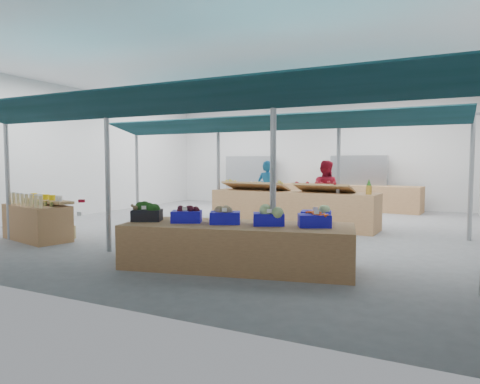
{
  "coord_description": "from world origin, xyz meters",
  "views": [
    {
      "loc": [
        5.05,
        -10.41,
        1.78
      ],
      "look_at": [
        0.73,
        -1.6,
        1.09
      ],
      "focal_mm": 32.0,
      "sensor_mm": 36.0,
      "label": 1
    }
  ],
  "objects_px": {
    "vendor_left": "(268,190)",
    "crate_stack": "(264,252)",
    "vendor_right": "(325,192)",
    "veg_counter": "(237,246)",
    "fruit_counter": "(293,209)",
    "bottle_shelf": "(39,221)"
  },
  "relations": [
    {
      "from": "vendor_left",
      "to": "crate_stack",
      "type": "bearing_deg",
      "value": 114.98
    },
    {
      "from": "crate_stack",
      "to": "vendor_right",
      "type": "height_order",
      "value": "vendor_right"
    },
    {
      "from": "vendor_left",
      "to": "veg_counter",
      "type": "bearing_deg",
      "value": 110.72
    },
    {
      "from": "fruit_counter",
      "to": "bottle_shelf",
      "type": "bearing_deg",
      "value": -132.95
    },
    {
      "from": "fruit_counter",
      "to": "vendor_left",
      "type": "xyz_separation_m",
      "value": [
        -1.2,
        1.1,
        0.42
      ]
    },
    {
      "from": "vendor_right",
      "to": "crate_stack",
      "type": "bearing_deg",
      "value": 98.49
    },
    {
      "from": "bottle_shelf",
      "to": "vendor_left",
      "type": "xyz_separation_m",
      "value": [
        3.38,
        5.53,
        0.47
      ]
    },
    {
      "from": "bottle_shelf",
      "to": "vendor_right",
      "type": "height_order",
      "value": "vendor_right"
    },
    {
      "from": "fruit_counter",
      "to": "vendor_left",
      "type": "bearing_deg",
      "value": 140.5
    },
    {
      "from": "crate_stack",
      "to": "vendor_left",
      "type": "relative_size",
      "value": 0.34
    },
    {
      "from": "veg_counter",
      "to": "crate_stack",
      "type": "xyz_separation_m",
      "value": [
        0.49,
        0.01,
        -0.06
      ]
    },
    {
      "from": "crate_stack",
      "to": "fruit_counter",
      "type": "bearing_deg",
      "value": 103.73
    },
    {
      "from": "bottle_shelf",
      "to": "veg_counter",
      "type": "height_order",
      "value": "bottle_shelf"
    },
    {
      "from": "veg_counter",
      "to": "crate_stack",
      "type": "distance_m",
      "value": 0.49
    },
    {
      "from": "vendor_right",
      "to": "vendor_left",
      "type": "bearing_deg",
      "value": 3.01
    },
    {
      "from": "vendor_left",
      "to": "vendor_right",
      "type": "bearing_deg",
      "value": -176.99
    },
    {
      "from": "bottle_shelf",
      "to": "vendor_left",
      "type": "relative_size",
      "value": 1.07
    },
    {
      "from": "bottle_shelf",
      "to": "crate_stack",
      "type": "height_order",
      "value": "bottle_shelf"
    },
    {
      "from": "veg_counter",
      "to": "vendor_right",
      "type": "height_order",
      "value": "vendor_right"
    },
    {
      "from": "bottle_shelf",
      "to": "vendor_left",
      "type": "height_order",
      "value": "vendor_left"
    },
    {
      "from": "fruit_counter",
      "to": "vendor_left",
      "type": "distance_m",
      "value": 1.68
    },
    {
      "from": "veg_counter",
      "to": "fruit_counter",
      "type": "height_order",
      "value": "fruit_counter"
    }
  ]
}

